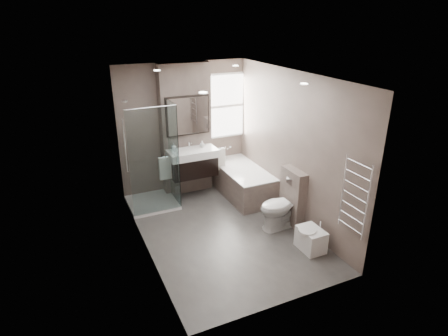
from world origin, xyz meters
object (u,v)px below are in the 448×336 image
bathtub (242,180)px  toilet (282,206)px  vanity (193,162)px  bidet (311,239)px

bathtub → toilet: toilet is taller
bathtub → toilet: (0.05, -1.41, 0.09)m
vanity → toilet: bearing=-60.7°
toilet → bidet: bearing=1.1°
bathtub → bidet: bearing=-87.6°
vanity → bidet: (1.01, -2.49, -0.55)m
toilet → vanity: bearing=-153.1°
bathtub → vanity: bearing=160.6°
bathtub → toilet: size_ratio=1.97×
vanity → bathtub: (0.92, -0.33, -0.43)m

